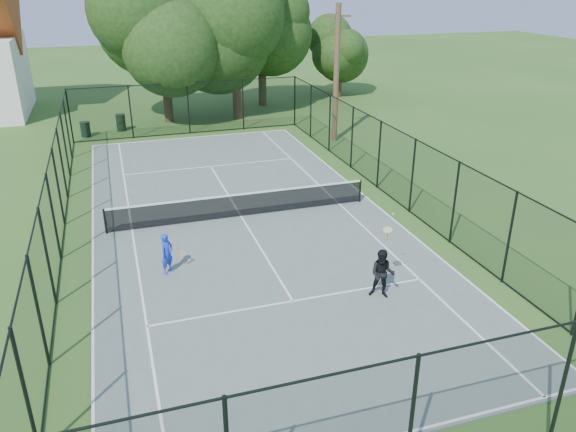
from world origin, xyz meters
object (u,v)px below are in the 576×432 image
object	(u,v)px
tennis_net	(241,204)
trash_bin_right	(121,123)
utility_pole	(336,74)
player_blue	(167,254)
player_black	(382,274)
trash_bin_left	(85,129)

from	to	relation	value
tennis_net	trash_bin_right	distance (m)	15.37
utility_pole	trash_bin_right	bearing A→B (deg)	152.57
player_blue	player_black	size ratio (longest dim) A/B	0.58
trash_bin_left	player_blue	xyz separation A→B (m)	(2.63, -17.75, 0.29)
player_blue	utility_pole	bearing A→B (deg)	49.60
trash_bin_right	player_blue	bearing A→B (deg)	-88.07
player_blue	player_black	bearing A→B (deg)	-30.17
tennis_net	utility_pole	distance (m)	12.14
utility_pole	player_blue	size ratio (longest dim) A/B	5.49
tennis_net	utility_pole	xyz separation A→B (m)	(7.52, 9.00, 3.14)
tennis_net	trash_bin_right	bearing A→B (deg)	104.38
trash_bin_right	player_black	size ratio (longest dim) A/B	0.43
tennis_net	player_blue	xyz separation A→B (m)	(-3.19, -3.60, 0.15)
tennis_net	trash_bin_left	bearing A→B (deg)	112.39
utility_pole	player_blue	bearing A→B (deg)	-130.40
trash_bin_left	utility_pole	distance (m)	14.68
trash_bin_right	player_black	xyz separation A→B (m)	(6.35, -21.81, 0.31)
utility_pole	tennis_net	bearing A→B (deg)	-129.89
trash_bin_right	player_blue	distance (m)	18.49
trash_bin_right	player_blue	world-z (taller)	player_blue
tennis_net	trash_bin_left	world-z (taller)	tennis_net
utility_pole	player_black	world-z (taller)	utility_pole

